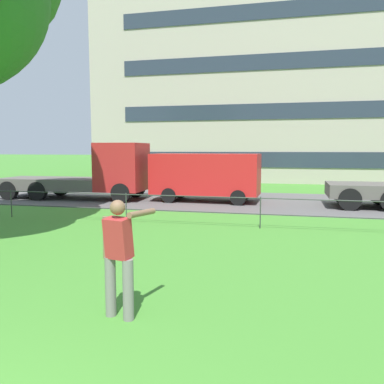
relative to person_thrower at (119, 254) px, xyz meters
The scene contains 6 objects.
street_strip 13.48m from the person_thrower, 92.67° to the left, with size 80.00×7.67×0.01m, color #565454.
park_fence 7.10m from the person_thrower, 95.07° to the left, with size 31.29×0.04×1.00m.
person_thrower is the anchor object (origin of this frame).
flatbed_truck_far_left 14.29m from the person_thrower, 118.58° to the left, with size 7.39×2.68×2.75m.
panel_van_center 12.99m from the person_thrower, 95.73° to the left, with size 5.07×2.25×2.24m.
apartment_building_background 30.53m from the person_thrower, 79.09° to the left, with size 36.58×11.46×17.37m.
Camera 1 is at (2.93, -1.38, 2.47)m, focal length 36.80 mm.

